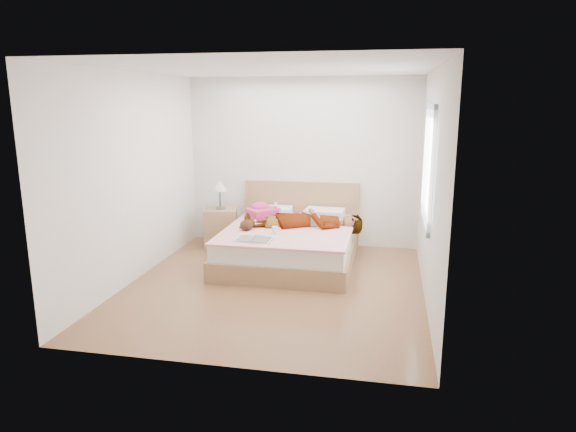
{
  "coord_description": "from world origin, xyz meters",
  "views": [
    {
      "loc": [
        1.33,
        -5.85,
        2.26
      ],
      "look_at": [
        0.0,
        0.85,
        0.7
      ],
      "focal_mm": 32.0,
      "sensor_mm": 36.0,
      "label": 1
    }
  ],
  "objects_px": {
    "phone": "(276,205)",
    "plush_toy": "(247,224)",
    "bed": "(291,242)",
    "magazine": "(254,239)",
    "coffee_mug": "(275,230)",
    "nightstand": "(221,225)",
    "woman": "(304,217)",
    "towel": "(262,211)"
  },
  "relations": [
    {
      "from": "nightstand",
      "to": "bed",
      "type": "bearing_deg",
      "value": -23.3
    },
    {
      "from": "bed",
      "to": "towel",
      "type": "distance_m",
      "value": 0.77
    },
    {
      "from": "woman",
      "to": "plush_toy",
      "type": "height_order",
      "value": "woman"
    },
    {
      "from": "plush_toy",
      "to": "nightstand",
      "type": "relative_size",
      "value": 0.27
    },
    {
      "from": "magazine",
      "to": "plush_toy",
      "type": "height_order",
      "value": "plush_toy"
    },
    {
      "from": "woman",
      "to": "phone",
      "type": "height_order",
      "value": "woman"
    },
    {
      "from": "bed",
      "to": "nightstand",
      "type": "xyz_separation_m",
      "value": [
        -1.21,
        0.52,
        0.08
      ]
    },
    {
      "from": "coffee_mug",
      "to": "towel",
      "type": "bearing_deg",
      "value": 114.35
    },
    {
      "from": "towel",
      "to": "magazine",
      "type": "bearing_deg",
      "value": -80.91
    },
    {
      "from": "woman",
      "to": "coffee_mug",
      "type": "distance_m",
      "value": 0.61
    },
    {
      "from": "coffee_mug",
      "to": "plush_toy",
      "type": "xyz_separation_m",
      "value": [
        -0.42,
        0.11,
        0.03
      ]
    },
    {
      "from": "magazine",
      "to": "coffee_mug",
      "type": "bearing_deg",
      "value": 63.23
    },
    {
      "from": "magazine",
      "to": "woman",
      "type": "bearing_deg",
      "value": 61.5
    },
    {
      "from": "woman",
      "to": "towel",
      "type": "distance_m",
      "value": 0.78
    },
    {
      "from": "woman",
      "to": "magazine",
      "type": "bearing_deg",
      "value": -39.24
    },
    {
      "from": "magazine",
      "to": "nightstand",
      "type": "relative_size",
      "value": 0.45
    },
    {
      "from": "phone",
      "to": "plush_toy",
      "type": "distance_m",
      "value": 0.85
    },
    {
      "from": "towel",
      "to": "plush_toy",
      "type": "distance_m",
      "value": 0.76
    },
    {
      "from": "woman",
      "to": "bed",
      "type": "relative_size",
      "value": 0.81
    },
    {
      "from": "woman",
      "to": "plush_toy",
      "type": "relative_size",
      "value": 5.91
    },
    {
      "from": "bed",
      "to": "plush_toy",
      "type": "distance_m",
      "value": 0.7
    },
    {
      "from": "woman",
      "to": "towel",
      "type": "xyz_separation_m",
      "value": [
        -0.7,
        0.35,
        -0.02
      ]
    },
    {
      "from": "phone",
      "to": "bed",
      "type": "bearing_deg",
      "value": -68.02
    },
    {
      "from": "bed",
      "to": "coffee_mug",
      "type": "relative_size",
      "value": 16.17
    },
    {
      "from": "towel",
      "to": "magazine",
      "type": "distance_m",
      "value": 1.28
    },
    {
      "from": "bed",
      "to": "towel",
      "type": "bearing_deg",
      "value": 139.09
    },
    {
      "from": "phone",
      "to": "plush_toy",
      "type": "relative_size",
      "value": 0.36
    },
    {
      "from": "coffee_mug",
      "to": "woman",
      "type": "bearing_deg",
      "value": 60.27
    },
    {
      "from": "phone",
      "to": "nightstand",
      "type": "distance_m",
      "value": 0.95
    },
    {
      "from": "bed",
      "to": "plush_toy",
      "type": "xyz_separation_m",
      "value": [
        -0.54,
        -0.31,
        0.31
      ]
    },
    {
      "from": "towel",
      "to": "coffee_mug",
      "type": "distance_m",
      "value": 0.96
    },
    {
      "from": "towel",
      "to": "coffee_mug",
      "type": "height_order",
      "value": "towel"
    },
    {
      "from": "woman",
      "to": "nightstand",
      "type": "distance_m",
      "value": 1.47
    },
    {
      "from": "magazine",
      "to": "bed",
      "type": "bearing_deg",
      "value": 68.39
    },
    {
      "from": "coffee_mug",
      "to": "plush_toy",
      "type": "relative_size",
      "value": 0.45
    },
    {
      "from": "woman",
      "to": "bed",
      "type": "height_order",
      "value": "bed"
    },
    {
      "from": "phone",
      "to": "nightstand",
      "type": "relative_size",
      "value": 0.1
    },
    {
      "from": "woman",
      "to": "nightstand",
      "type": "bearing_deg",
      "value": -117.46
    },
    {
      "from": "magazine",
      "to": "coffee_mug",
      "type": "distance_m",
      "value": 0.43
    },
    {
      "from": "bed",
      "to": "phone",
      "type": "bearing_deg",
      "value": 122.73
    },
    {
      "from": "woman",
      "to": "towel",
      "type": "height_order",
      "value": "same"
    },
    {
      "from": "plush_toy",
      "to": "bed",
      "type": "bearing_deg",
      "value": 29.73
    }
  ]
}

